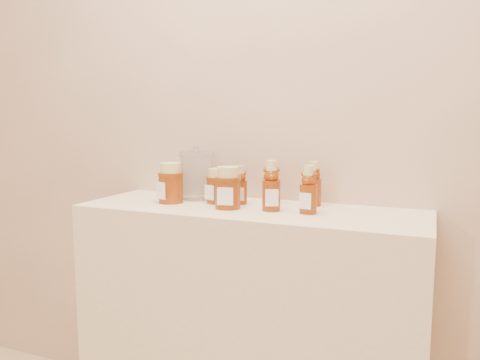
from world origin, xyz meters
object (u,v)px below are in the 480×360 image
at_px(honey_jar_left, 171,183).
at_px(display_table, 249,331).
at_px(bear_bottle_front_left, 271,182).
at_px(glass_canister, 197,173).
at_px(bear_bottle_back_left, 240,182).

bearing_deg(honey_jar_left, display_table, 26.08).
xyz_separation_m(bear_bottle_front_left, honey_jar_left, (-0.39, -0.00, -0.02)).
relative_size(bear_bottle_front_left, honey_jar_left, 1.30).
xyz_separation_m(honey_jar_left, glass_canister, (0.05, 0.11, 0.03)).
bearing_deg(bear_bottle_back_left, glass_canister, 155.39).
bearing_deg(display_table, honey_jar_left, -176.94).
height_order(bear_bottle_back_left, bear_bottle_front_left, bear_bottle_front_left).
relative_size(display_table, bear_bottle_front_left, 6.26).
height_order(honey_jar_left, glass_canister, glass_canister).
distance_m(display_table, bear_bottle_front_left, 0.55).
bearing_deg(glass_canister, honey_jar_left, -113.39).
height_order(display_table, bear_bottle_back_left, bear_bottle_back_left).
relative_size(bear_bottle_back_left, bear_bottle_front_left, 0.82).
xyz_separation_m(display_table, glass_canister, (-0.25, 0.09, 0.55)).
relative_size(bear_bottle_back_left, honey_jar_left, 1.07).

